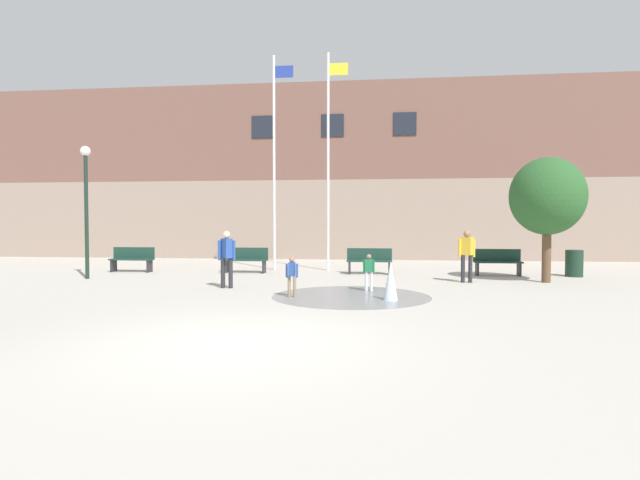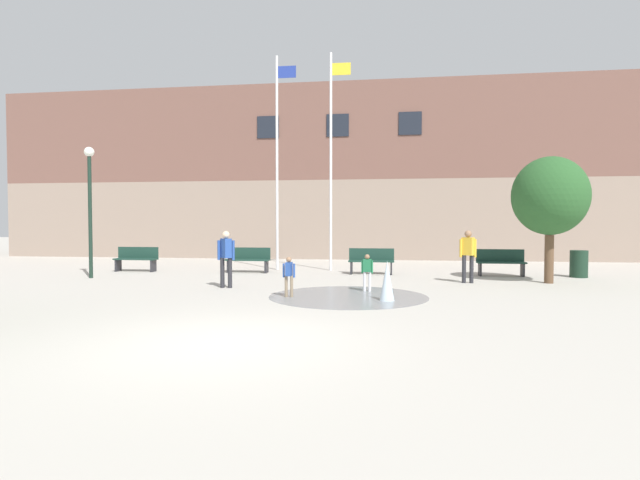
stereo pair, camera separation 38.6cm
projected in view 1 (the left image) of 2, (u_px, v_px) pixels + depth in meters
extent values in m
plane|color=#B2ADA3|center=(233.00, 343.00, 7.52)|extent=(100.00, 100.00, 0.00)
cube|color=gray|center=(337.00, 220.00, 27.60)|extent=(36.00, 6.00, 3.95)
cube|color=brown|center=(337.00, 140.00, 27.45)|extent=(36.00, 6.00, 4.82)
cube|color=#1E232D|center=(263.00, 127.00, 24.83)|extent=(1.10, 0.06, 1.10)
cube|color=#1E232D|center=(333.00, 125.00, 24.44)|extent=(1.10, 0.06, 1.10)
cube|color=#1E232D|center=(405.00, 124.00, 24.05)|extent=(1.10, 0.06, 1.10)
cylinder|color=gray|center=(351.00, 296.00, 12.33)|extent=(3.93, 3.93, 0.01)
cone|color=silver|center=(391.00, 281.00, 11.67)|extent=(0.35, 0.35, 0.93)
cube|color=#28282D|center=(114.00, 266.00, 18.50)|extent=(0.06, 0.40, 0.44)
cube|color=#28282D|center=(150.00, 266.00, 18.35)|extent=(0.06, 0.40, 0.44)
cube|color=#19382D|center=(131.00, 259.00, 18.42)|extent=(1.60, 0.44, 0.05)
cube|color=#19382D|center=(134.00, 253.00, 18.61)|extent=(1.60, 0.04, 0.42)
cube|color=#28282D|center=(227.00, 267.00, 18.19)|extent=(0.06, 0.40, 0.44)
cube|color=#28282D|center=(264.00, 267.00, 18.03)|extent=(0.06, 0.40, 0.44)
cube|color=#19382D|center=(245.00, 260.00, 18.10)|extent=(1.60, 0.44, 0.05)
cube|color=#19382D|center=(247.00, 253.00, 18.29)|extent=(1.60, 0.04, 0.42)
cube|color=#28282D|center=(349.00, 268.00, 17.71)|extent=(0.06, 0.40, 0.44)
cube|color=#28282D|center=(389.00, 268.00, 17.56)|extent=(0.06, 0.40, 0.44)
cube|color=#19382D|center=(369.00, 261.00, 17.63)|extent=(1.60, 0.44, 0.05)
cube|color=#19382D|center=(369.00, 254.00, 17.82)|extent=(1.60, 0.04, 0.42)
cube|color=#28282D|center=(477.00, 269.00, 17.22)|extent=(0.06, 0.40, 0.44)
cube|color=#28282D|center=(519.00, 269.00, 17.07)|extent=(0.06, 0.40, 0.44)
cube|color=#19382D|center=(498.00, 262.00, 17.14)|extent=(1.60, 0.44, 0.05)
cube|color=#19382D|center=(497.00, 255.00, 17.33)|extent=(1.60, 0.04, 0.42)
cylinder|color=silver|center=(366.00, 281.00, 13.24)|extent=(0.07, 0.07, 0.52)
cylinder|color=silver|center=(371.00, 282.00, 13.23)|extent=(0.07, 0.07, 0.52)
cube|color=#237547|center=(369.00, 265.00, 13.22)|extent=(0.23, 0.15, 0.33)
sphere|color=#997051|center=(369.00, 257.00, 13.21)|extent=(0.13, 0.13, 0.13)
cylinder|color=#237547|center=(364.00, 267.00, 13.24)|extent=(0.05, 0.05, 0.34)
cylinder|color=#237547|center=(374.00, 267.00, 13.21)|extent=(0.05, 0.05, 0.34)
cylinder|color=#89755B|center=(289.00, 287.00, 12.18)|extent=(0.07, 0.07, 0.52)
cylinder|color=#89755B|center=(295.00, 287.00, 12.17)|extent=(0.07, 0.07, 0.52)
cube|color=#284C9E|center=(292.00, 269.00, 12.16)|extent=(0.15, 0.23, 0.33)
sphere|color=#997051|center=(292.00, 260.00, 12.15)|extent=(0.13, 0.13, 0.13)
cylinder|color=#284C9E|center=(287.00, 270.00, 12.18)|extent=(0.05, 0.05, 0.34)
cylinder|color=#284C9E|center=(297.00, 271.00, 12.15)|extent=(0.05, 0.05, 0.34)
cylinder|color=#28282D|center=(223.00, 273.00, 13.88)|extent=(0.12, 0.12, 0.84)
cylinder|color=#28282D|center=(231.00, 273.00, 13.85)|extent=(0.12, 0.12, 0.84)
cube|color=#284C9E|center=(227.00, 248.00, 13.84)|extent=(0.38, 0.39, 0.54)
sphere|color=beige|center=(227.00, 235.00, 13.83)|extent=(0.21, 0.21, 0.21)
cylinder|color=#284C9E|center=(219.00, 250.00, 13.87)|extent=(0.08, 0.08, 0.55)
cylinder|color=#284C9E|center=(234.00, 250.00, 13.82)|extent=(0.08, 0.08, 0.55)
cylinder|color=#28282D|center=(463.00, 269.00, 15.17)|extent=(0.12, 0.12, 0.84)
cylinder|color=#28282D|center=(470.00, 269.00, 15.15)|extent=(0.12, 0.12, 0.84)
cube|color=gold|center=(467.00, 246.00, 15.14)|extent=(0.39, 0.36, 0.54)
sphere|color=#997051|center=(467.00, 234.00, 15.12)|extent=(0.21, 0.21, 0.21)
cylinder|color=gold|center=(460.00, 248.00, 15.16)|extent=(0.08, 0.08, 0.55)
cylinder|color=gold|center=(474.00, 248.00, 15.11)|extent=(0.08, 0.08, 0.55)
cylinder|color=silver|center=(274.00, 163.00, 19.17)|extent=(0.10, 0.10, 8.21)
cube|color=#233893|center=(284.00, 72.00, 19.00)|extent=(0.70, 0.02, 0.45)
cylinder|color=silver|center=(328.00, 162.00, 18.93)|extent=(0.10, 0.10, 8.24)
cube|color=yellow|center=(339.00, 69.00, 18.77)|extent=(0.70, 0.02, 0.45)
cylinder|color=#192D23|center=(86.00, 218.00, 16.15)|extent=(0.12, 0.12, 3.98)
sphere|color=white|center=(85.00, 151.00, 16.08)|extent=(0.32, 0.32, 0.32)
cylinder|color=#193323|center=(574.00, 263.00, 16.83)|extent=(0.56, 0.56, 0.90)
cylinder|color=brown|center=(546.00, 259.00, 15.17)|extent=(0.26, 0.26, 1.45)
ellipsoid|color=#285628|center=(547.00, 196.00, 15.11)|extent=(2.21, 2.21, 2.35)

